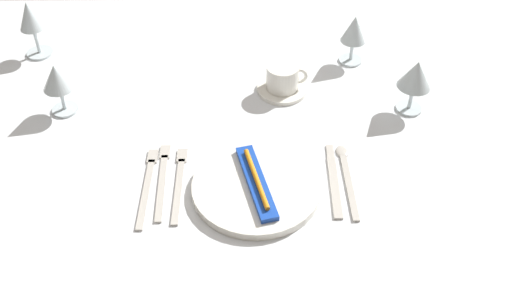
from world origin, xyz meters
The scene contains 14 objects.
dining_table centered at (0.00, 0.00, 0.66)m, with size 1.80×1.11×0.74m.
dinner_plate centered at (0.04, -0.26, 0.75)m, with size 0.27×0.27×0.02m, color white.
toothbrush_package centered at (0.04, -0.26, 0.77)m, with size 0.09×0.21×0.02m.
fork_outer centered at (-0.13, -0.23, 0.74)m, with size 0.02×0.22×0.00m.
fork_inner centered at (-0.16, -0.22, 0.74)m, with size 0.03×0.22×0.00m.
fork_salad centered at (-0.19, -0.24, 0.74)m, with size 0.02×0.23×0.00m.
dinner_knife centered at (0.20, -0.24, 0.74)m, with size 0.02×0.22×0.00m.
spoon_soup centered at (0.23, -0.21, 0.74)m, with size 0.03×0.22×0.01m.
saucer_left centered at (0.10, 0.08, 0.74)m, with size 0.13×0.13×0.01m, color white.
coffee_cup_left centered at (0.10, 0.08, 0.78)m, with size 0.10×0.08×0.06m.
wine_glass_centre centered at (0.29, 0.21, 0.83)m, with size 0.07×0.07×0.13m.
wine_glass_left centered at (-0.42, 0.01, 0.83)m, with size 0.07×0.07×0.13m.
wine_glass_right centered at (0.40, 0.01, 0.84)m, with size 0.08×0.08×0.14m.
wine_glass_far centered at (-0.55, 0.25, 0.85)m, with size 0.07×0.07×0.15m.
Camera 1 is at (0.03, -1.08, 1.61)m, focal length 40.91 mm.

